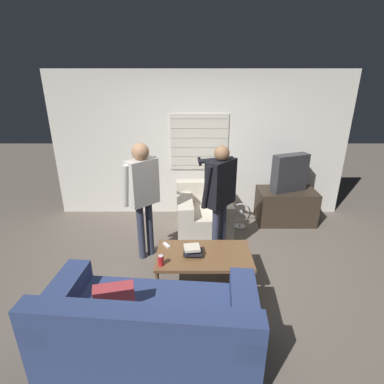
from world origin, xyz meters
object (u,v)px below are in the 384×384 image
(couch_blue, at_px, (149,327))
(person_right_standing, at_px, (219,189))
(armchair_beige, at_px, (202,214))
(book_stack, at_px, (192,250))
(person_left_standing, at_px, (141,188))
(soda_can, at_px, (160,260))
(floor_fan, at_px, (239,215))
(coffee_table, at_px, (203,257))
(tv, at_px, (289,173))
(spare_remote, at_px, (166,245))

(couch_blue, bearing_deg, person_right_standing, 69.73)
(armchair_beige, relative_size, book_stack, 4.19)
(person_left_standing, height_order, soda_can, person_left_standing)
(couch_blue, relative_size, book_stack, 8.74)
(book_stack, xyz_separation_m, soda_can, (-0.35, -0.21, 0.00))
(person_right_standing, bearing_deg, floor_fan, 14.21)
(coffee_table, xyz_separation_m, person_left_standing, (-0.80, 0.67, 0.64))
(floor_fan, bearing_deg, coffee_table, -114.12)
(armchair_beige, distance_m, book_stack, 1.40)
(tv, bearing_deg, book_stack, 25.79)
(couch_blue, height_order, coffee_table, couch_blue)
(coffee_table, distance_m, person_right_standing, 0.93)
(coffee_table, bearing_deg, floor_fan, 65.88)
(coffee_table, relative_size, person_right_standing, 0.70)
(coffee_table, xyz_separation_m, person_right_standing, (0.23, 0.65, 0.62))
(soda_can, xyz_separation_m, floor_fan, (1.17, 1.75, -0.30))
(book_stack, relative_size, floor_fan, 0.52)
(coffee_table, height_order, person_left_standing, person_left_standing)
(person_left_standing, distance_m, spare_remote, 0.84)
(couch_blue, xyz_separation_m, coffee_table, (0.53, 0.97, 0.11))
(book_stack, xyz_separation_m, floor_fan, (0.82, 1.55, -0.30))
(tv, bearing_deg, person_right_standing, 19.43)
(person_left_standing, distance_m, floor_fan, 1.91)
(book_stack, distance_m, spare_remote, 0.38)
(person_left_standing, xyz_separation_m, soda_can, (0.32, -0.89, -0.54))
(person_left_standing, relative_size, floor_fan, 3.74)
(coffee_table, distance_m, person_left_standing, 1.23)
(armchair_beige, height_order, coffee_table, armchair_beige)
(tv, relative_size, person_right_standing, 0.40)
(couch_blue, relative_size, tv, 3.13)
(coffee_table, bearing_deg, soda_can, -155.44)
(tv, height_order, person_left_standing, person_left_standing)
(couch_blue, bearing_deg, tv, 58.01)
(armchair_beige, height_order, tv, tv)
(armchair_beige, height_order, floor_fan, armchair_beige)
(couch_blue, bearing_deg, armchair_beige, 81.13)
(tv, height_order, soda_can, tv)
(person_right_standing, bearing_deg, book_stack, -167.27)
(book_stack, xyz_separation_m, spare_remote, (-0.32, 0.20, -0.05))
(soda_can, relative_size, floor_fan, 0.28)
(couch_blue, relative_size, floor_fan, 4.55)
(person_left_standing, distance_m, book_stack, 1.10)
(couch_blue, height_order, tv, tv)
(soda_can, bearing_deg, person_left_standing, 109.43)
(soda_can, distance_m, spare_remote, 0.41)
(tv, bearing_deg, coffee_table, 27.95)
(coffee_table, distance_m, spare_remote, 0.49)
(couch_blue, xyz_separation_m, person_right_standing, (0.76, 1.62, 0.73))
(armchair_beige, xyz_separation_m, coffee_table, (-0.04, -1.36, 0.09))
(person_left_standing, relative_size, soda_can, 13.18)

